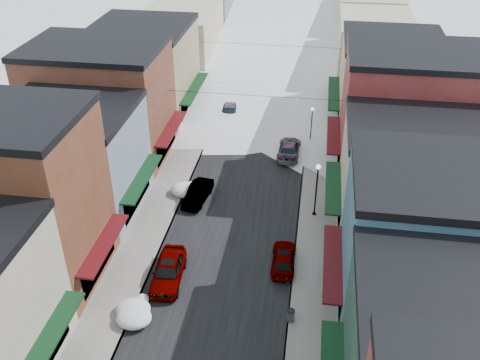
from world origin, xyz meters
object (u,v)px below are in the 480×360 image
(car_dark_hatch, at_px, (198,193))
(streetlamp_near, at_px, (317,184))
(car_silver_sedan, at_px, (168,271))
(trash_can, at_px, (291,315))

(car_dark_hatch, bearing_deg, streetlamp_near, 3.18)
(car_silver_sedan, xyz_separation_m, streetlamp_near, (9.81, 9.26, 2.28))
(trash_can, bearing_deg, car_silver_sedan, 163.04)
(streetlamp_near, bearing_deg, car_silver_sedan, -136.65)
(car_dark_hatch, relative_size, streetlamp_near, 0.91)
(car_dark_hatch, distance_m, streetlamp_near, 10.25)
(car_dark_hatch, height_order, trash_can, car_dark_hatch)
(trash_can, height_order, streetlamp_near, streetlamp_near)
(car_silver_sedan, height_order, streetlamp_near, streetlamp_near)
(car_silver_sedan, bearing_deg, car_dark_hatch, 86.97)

